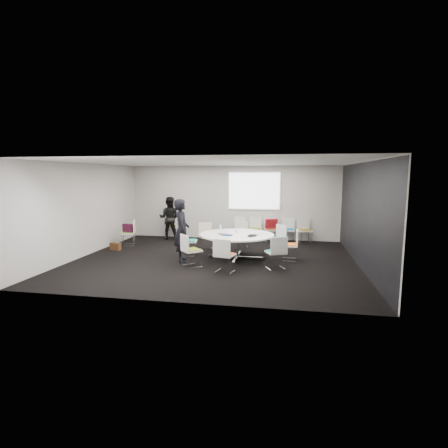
% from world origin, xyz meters
% --- Properties ---
extents(room_shell, '(8.08, 7.08, 2.88)m').
position_xyz_m(room_shell, '(0.09, 0.00, 1.40)').
color(room_shell, black).
rests_on(room_shell, ground).
extents(conference_table, '(2.17, 2.17, 0.73)m').
position_xyz_m(conference_table, '(0.61, 0.26, 0.53)').
color(conference_table, silver).
rests_on(conference_table, ground).
extents(projection_screen, '(1.90, 0.03, 1.35)m').
position_xyz_m(projection_screen, '(0.80, 3.46, 1.85)').
color(projection_screen, white).
rests_on(projection_screen, room_shell).
extents(chair_ring_a, '(0.46, 0.47, 0.88)m').
position_xyz_m(chair_ring_a, '(2.15, 0.32, 0.28)').
color(chair_ring_a, silver).
rests_on(chair_ring_a, ground).
extents(chair_ring_b, '(0.64, 0.64, 0.88)m').
position_xyz_m(chair_ring_b, '(1.74, 1.24, 0.28)').
color(chair_ring_b, silver).
rests_on(chair_ring_b, ground).
extents(chair_ring_c, '(0.54, 0.53, 0.88)m').
position_xyz_m(chair_ring_c, '(0.54, 1.91, 0.28)').
color(chair_ring_c, silver).
rests_on(chair_ring_c, ground).
extents(chair_ring_d, '(0.62, 0.62, 0.88)m').
position_xyz_m(chair_ring_d, '(-0.53, 1.31, 0.28)').
color(chair_ring_d, silver).
rests_on(chair_ring_d, ground).
extents(chair_ring_e, '(0.52, 0.53, 0.88)m').
position_xyz_m(chair_ring_e, '(-0.89, 0.41, 0.28)').
color(chair_ring_e, silver).
rests_on(chair_ring_e, ground).
extents(chair_ring_f, '(0.64, 0.64, 0.88)m').
position_xyz_m(chair_ring_f, '(-0.46, -0.88, 0.28)').
color(chair_ring_f, silver).
rests_on(chair_ring_f, ground).
extents(chair_ring_g, '(0.55, 0.54, 0.88)m').
position_xyz_m(chair_ring_g, '(0.52, -1.25, 0.28)').
color(chair_ring_g, silver).
rests_on(chair_ring_g, ground).
extents(chair_ring_h, '(0.61, 0.60, 0.88)m').
position_xyz_m(chair_ring_h, '(1.78, -0.70, 0.28)').
color(chair_ring_h, silver).
rests_on(chair_ring_h, ground).
extents(chair_back_a, '(0.59, 0.58, 0.88)m').
position_xyz_m(chair_back_a, '(0.23, 3.13, 0.28)').
color(chair_back_a, silver).
rests_on(chair_back_a, ground).
extents(chair_back_b, '(0.52, 0.51, 0.88)m').
position_xyz_m(chair_back_b, '(0.90, 3.14, 0.28)').
color(chair_back_b, silver).
rests_on(chair_back_b, ground).
extents(chair_back_c, '(0.56, 0.56, 0.88)m').
position_xyz_m(chair_back_c, '(1.48, 3.14, 0.28)').
color(chair_back_c, silver).
rests_on(chair_back_c, ground).
extents(chair_back_d, '(0.46, 0.45, 0.88)m').
position_xyz_m(chair_back_d, '(2.10, 3.17, 0.28)').
color(chair_back_d, silver).
rests_on(chair_back_d, ground).
extents(chair_back_e, '(0.56, 0.55, 0.88)m').
position_xyz_m(chair_back_e, '(2.70, 3.12, 0.28)').
color(chair_back_e, silver).
rests_on(chair_back_e, ground).
extents(chair_spare_left, '(0.57, 0.58, 0.88)m').
position_xyz_m(chair_spare_left, '(-3.38, 1.51, 0.28)').
color(chair_spare_left, silver).
rests_on(chair_spare_left, ground).
extents(chair_person_back, '(0.57, 0.56, 0.88)m').
position_xyz_m(chair_person_back, '(-2.40, 3.12, 0.28)').
color(chair_person_back, silver).
rests_on(chair_person_back, ground).
extents(person_main, '(0.62, 0.75, 1.79)m').
position_xyz_m(person_main, '(-0.88, -0.35, 0.89)').
color(person_main, black).
rests_on(person_main, ground).
extents(person_back, '(0.85, 0.69, 1.63)m').
position_xyz_m(person_back, '(-2.39, 2.96, 0.82)').
color(person_back, black).
rests_on(person_back, ground).
extents(laptop, '(0.32, 0.35, 0.02)m').
position_xyz_m(laptop, '(0.20, 0.13, 0.74)').
color(laptop, '#333338').
rests_on(laptop, conference_table).
extents(laptop_lid, '(0.06, 0.30, 0.22)m').
position_xyz_m(laptop_lid, '(0.11, 0.34, 0.86)').
color(laptop_lid, silver).
rests_on(laptop_lid, conference_table).
extents(notebook_black, '(0.27, 0.34, 0.02)m').
position_xyz_m(notebook_black, '(1.09, 0.08, 0.74)').
color(notebook_black, black).
rests_on(notebook_black, conference_table).
extents(tablet_folio, '(0.29, 0.25, 0.03)m').
position_xyz_m(tablet_folio, '(0.36, 0.00, 0.74)').
color(tablet_folio, navy).
rests_on(tablet_folio, conference_table).
extents(papers_right, '(0.35, 0.37, 0.00)m').
position_xyz_m(papers_right, '(1.23, 0.51, 0.73)').
color(papers_right, silver).
rests_on(papers_right, conference_table).
extents(papers_front, '(0.35, 0.30, 0.00)m').
position_xyz_m(papers_front, '(1.24, 0.09, 0.73)').
color(papers_front, white).
rests_on(papers_front, conference_table).
extents(cup, '(0.08, 0.08, 0.09)m').
position_xyz_m(cup, '(0.52, 0.59, 0.78)').
color(cup, white).
rests_on(cup, conference_table).
extents(phone, '(0.15, 0.10, 0.01)m').
position_xyz_m(phone, '(1.04, -0.15, 0.73)').
color(phone, black).
rests_on(phone, conference_table).
extents(maroon_bag, '(0.42, 0.24, 0.28)m').
position_xyz_m(maroon_bag, '(-3.39, 1.51, 0.62)').
color(maroon_bag, '#401128').
rests_on(maroon_bag, chair_spare_left).
extents(brown_bag, '(0.39, 0.25, 0.24)m').
position_xyz_m(brown_bag, '(-3.49, 0.72, 0.12)').
color(brown_bag, '#472A16').
rests_on(brown_bag, ground).
extents(red_jacket, '(0.47, 0.33, 0.36)m').
position_xyz_m(red_jacket, '(1.49, 2.91, 0.70)').
color(red_jacket, maroon).
rests_on(red_jacket, chair_back_c).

